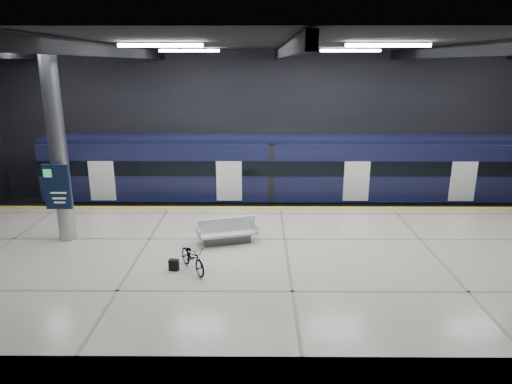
{
  "coord_description": "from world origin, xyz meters",
  "views": [
    {
      "loc": [
        -0.96,
        -16.7,
        7.34
      ],
      "look_at": [
        -1.08,
        1.5,
        2.2
      ],
      "focal_mm": 32.0,
      "sensor_mm": 36.0,
      "label": 1
    }
  ],
  "objects": [
    {
      "name": "safety_strip",
      "position": [
        0.0,
        2.75,
        1.11
      ],
      "size": [
        30.0,
        0.4,
        0.01
      ],
      "primitive_type": "cube",
      "color": "gold",
      "rests_on": "platform"
    },
    {
      "name": "platform",
      "position": [
        0.0,
        -2.5,
        0.55
      ],
      "size": [
        30.0,
        11.0,
        1.1
      ],
      "primitive_type": "cube",
      "color": "beige",
      "rests_on": "ground"
    },
    {
      "name": "ground",
      "position": [
        0.0,
        0.0,
        0.0
      ],
      "size": [
        30.0,
        30.0,
        0.0
      ],
      "primitive_type": "plane",
      "color": "black",
      "rests_on": "ground"
    },
    {
      "name": "bench",
      "position": [
        -2.11,
        -1.34,
        1.43
      ],
      "size": [
        2.3,
        1.45,
        0.94
      ],
      "rotation": [
        0.0,
        0.0,
        0.28
      ],
      "color": "#595B60",
      "rests_on": "platform"
    },
    {
      "name": "train",
      "position": [
        2.43,
        5.5,
        2.06
      ],
      "size": [
        29.4,
        2.84,
        3.79
      ],
      "color": "black",
      "rests_on": "ground"
    },
    {
      "name": "bicycle",
      "position": [
        -3.02,
        -3.63,
        1.53
      ],
      "size": [
        1.36,
        1.7,
        0.87
      ],
      "primitive_type": "imported",
      "rotation": [
        0.0,
        0.0,
        0.56
      ],
      "color": "#99999E",
      "rests_on": "platform"
    },
    {
      "name": "room_shell",
      "position": [
        -0.0,
        0.0,
        5.72
      ],
      "size": [
        30.1,
        16.1,
        8.05
      ],
      "color": "black",
      "rests_on": "ground"
    },
    {
      "name": "pannier_bag",
      "position": [
        -3.62,
        -3.63,
        1.28
      ],
      "size": [
        0.33,
        0.24,
        0.35
      ],
      "primitive_type": "cube",
      "rotation": [
        0.0,
        0.0,
        -0.2
      ],
      "color": "black",
      "rests_on": "platform"
    },
    {
      "name": "info_column",
      "position": [
        -8.0,
        -1.03,
        4.46
      ],
      "size": [
        0.9,
        0.78,
        6.9
      ],
      "color": "#9EA0A5",
      "rests_on": "platform"
    },
    {
      "name": "rails",
      "position": [
        0.0,
        5.5,
        0.08
      ],
      "size": [
        30.0,
        1.52,
        0.16
      ],
      "color": "gray",
      "rests_on": "ground"
    }
  ]
}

